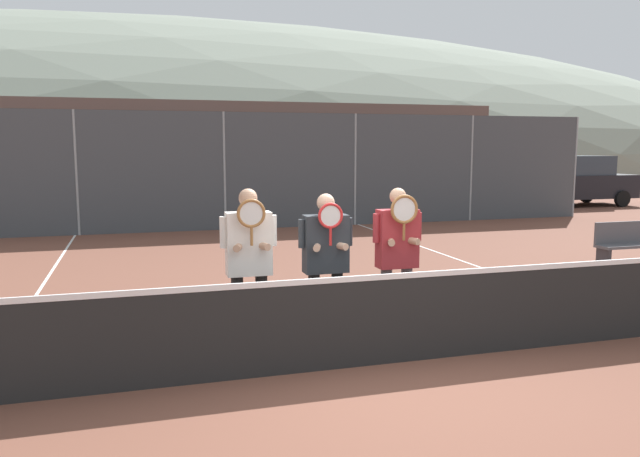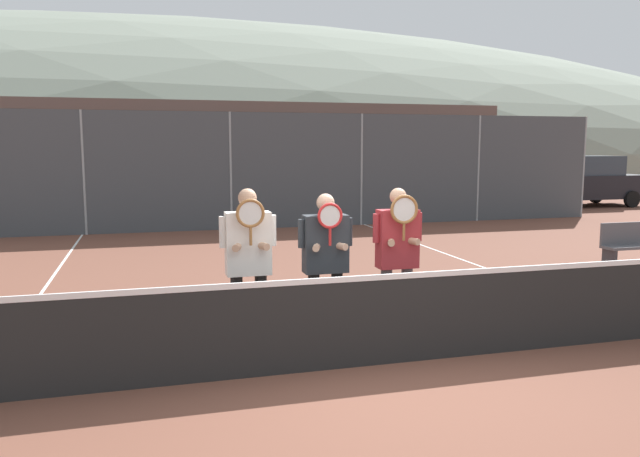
{
  "view_description": "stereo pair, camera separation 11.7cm",
  "coord_description": "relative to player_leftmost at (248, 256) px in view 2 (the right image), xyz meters",
  "views": [
    {
      "loc": [
        -2.28,
        -5.72,
        2.23
      ],
      "look_at": [
        -0.28,
        1.0,
        1.29
      ],
      "focal_mm": 35.0,
      "sensor_mm": 36.0,
      "label": 1
    },
    {
      "loc": [
        -2.16,
        -5.75,
        2.23
      ],
      "look_at": [
        -0.28,
        1.0,
        1.29
      ],
      "focal_mm": 35.0,
      "sensor_mm": 36.0,
      "label": 2
    }
  ],
  "objects": [
    {
      "name": "car_far_left",
      "position": [
        -4.89,
        12.87,
        -0.12
      ],
      "size": [
        4.29,
        2.06,
        1.82
      ],
      "color": "maroon",
      "rests_on": "ground_plane"
    },
    {
      "name": "tennis_net",
      "position": [
        1.14,
        -0.77,
        -0.56
      ],
      "size": [
        10.12,
        0.09,
        1.04
      ],
      "color": "gray",
      "rests_on": "ground_plane"
    },
    {
      "name": "player_center_left",
      "position": [
        0.88,
        0.07,
        -0.04
      ],
      "size": [
        0.63,
        0.34,
        1.7
      ],
      "color": "black",
      "rests_on": "ground_plane"
    },
    {
      "name": "car_right_of_center",
      "position": [
        9.55,
        12.87,
        -0.19
      ],
      "size": [
        4.21,
        1.94,
        1.68
      ],
      "color": "black",
      "rests_on": "ground_plane"
    },
    {
      "name": "ground_plane",
      "position": [
        1.14,
        -0.77,
        -1.05
      ],
      "size": [
        120.0,
        120.0,
        0.0
      ],
      "primitive_type": "plane",
      "color": "brown"
    },
    {
      "name": "fence_back",
      "position": [
        1.14,
        10.03,
        0.5
      ],
      "size": [
        22.02,
        0.06,
        3.1
      ],
      "color": "gray",
      "rests_on": "ground_plane"
    },
    {
      "name": "player_leftmost",
      "position": [
        0.0,
        0.0,
        0.0
      ],
      "size": [
        0.61,
        0.34,
        1.78
      ],
      "color": "black",
      "rests_on": "ground_plane"
    },
    {
      "name": "car_left_of_center",
      "position": [
        0.04,
        13.24,
        -0.12
      ],
      "size": [
        4.67,
        1.94,
        1.84
      ],
      "color": "black",
      "rests_on": "ground_plane"
    },
    {
      "name": "hill_distant",
      "position": [
        1.14,
        57.58,
        -1.05
      ],
      "size": [
        132.6,
        73.67,
        25.78
      ],
      "color": "gray",
      "rests_on": "ground_plane"
    },
    {
      "name": "court_line_right_sideline",
      "position": [
        4.9,
        2.23,
        -1.05
      ],
      "size": [
        0.05,
        16.0,
        0.01
      ],
      "primitive_type": "cube",
      "color": "white",
      "rests_on": "ground_plane"
    },
    {
      "name": "car_center",
      "position": [
        4.91,
        13.0,
        -0.16
      ],
      "size": [
        4.19,
        1.94,
        1.75
      ],
      "color": "maroon",
      "rests_on": "ground_plane"
    },
    {
      "name": "car_far_right",
      "position": [
        14.4,
        13.05,
        -0.11
      ],
      "size": [
        4.62,
        2.05,
        1.85
      ],
      "color": "black",
      "rests_on": "ground_plane"
    },
    {
      "name": "court_line_left_sideline",
      "position": [
        -2.62,
        2.23,
        -1.05
      ],
      "size": [
        0.05,
        16.0,
        0.01
      ],
      "primitive_type": "cube",
      "color": "white",
      "rests_on": "ground_plane"
    },
    {
      "name": "clubhouse_building",
      "position": [
        -0.54,
        17.31,
        0.82
      ],
      "size": [
        24.59,
        5.5,
        3.71
      ],
      "color": "beige",
      "rests_on": "ground_plane"
    },
    {
      "name": "player_center_right",
      "position": [
        1.71,
        -0.02,
        -0.02
      ],
      "size": [
        0.59,
        0.34,
        1.75
      ],
      "color": "#56565B",
      "rests_on": "ground_plane"
    }
  ]
}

